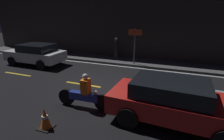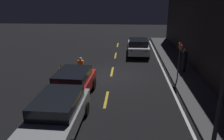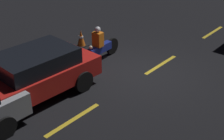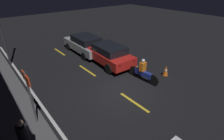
% 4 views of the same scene
% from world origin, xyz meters
% --- Properties ---
extents(ground_plane, '(56.00, 56.00, 0.00)m').
position_xyz_m(ground_plane, '(0.00, 0.00, 0.00)').
color(ground_plane, black).
extents(lane_dash_b, '(2.00, 0.14, 0.01)m').
position_xyz_m(lane_dash_b, '(-5.50, 0.00, 0.00)').
color(lane_dash_b, gold).
rests_on(lane_dash_b, ground).
extents(lane_dash_c, '(2.00, 0.14, 0.01)m').
position_xyz_m(lane_dash_c, '(-1.00, 0.00, 0.00)').
color(lane_dash_c, gold).
rests_on(lane_dash_c, ground).
extents(lane_dash_d, '(2.00, 0.14, 0.01)m').
position_xyz_m(lane_dash_d, '(3.50, 0.00, 0.00)').
color(lane_dash_d, gold).
rests_on(lane_dash_d, ground).
extents(taxi_red, '(4.35, 2.08, 1.48)m').
position_xyz_m(taxi_red, '(3.44, -1.80, 0.80)').
color(taxi_red, red).
rests_on(taxi_red, ground).
extents(motorcycle, '(2.20, 0.37, 1.40)m').
position_xyz_m(motorcycle, '(0.22, -2.00, 0.57)').
color(motorcycle, black).
rests_on(motorcycle, ground).
extents(traffic_cone_near, '(0.45, 0.45, 0.71)m').
position_xyz_m(traffic_cone_near, '(-0.30, -3.56, 0.35)').
color(traffic_cone_near, black).
rests_on(traffic_cone_near, ground).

